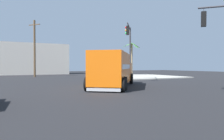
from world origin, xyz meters
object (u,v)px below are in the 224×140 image
at_px(traffic_light_primary, 129,44).
at_px(palm_tree_far, 132,54).
at_px(utility_pole, 35,48).
at_px(delivery_truck, 113,69).

xyz_separation_m(traffic_light_primary, palm_tree_far, (6.10, 9.12, -0.47)).
height_order(traffic_light_primary, utility_pole, utility_pole).
bearing_deg(traffic_light_primary, delivery_truck, -132.18).
xyz_separation_m(traffic_light_primary, utility_pole, (-9.04, 13.30, 0.27)).
height_order(palm_tree_far, utility_pole, utility_pole).
height_order(traffic_light_primary, palm_tree_far, traffic_light_primary).
bearing_deg(utility_pole, traffic_light_primary, -55.79).
bearing_deg(delivery_truck, traffic_light_primary, 47.82).
distance_m(traffic_light_primary, utility_pole, 16.09).
distance_m(delivery_truck, palm_tree_far, 18.39).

